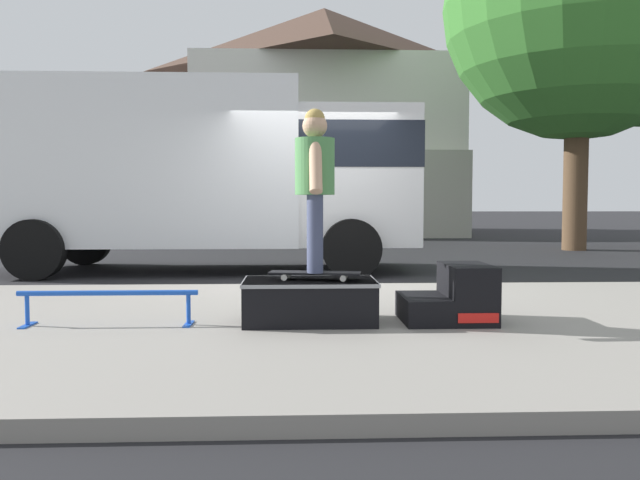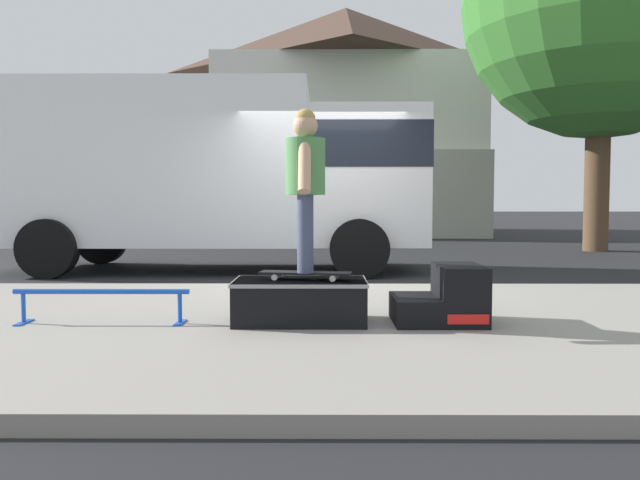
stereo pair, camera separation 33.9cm
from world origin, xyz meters
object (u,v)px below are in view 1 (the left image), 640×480
object	(u,v)px
skater_kid	(315,176)
grind_rail	(108,299)
box_truck	(206,169)
street_tree_main	(595,13)
kicker_ramp	(454,298)
skateboard	(315,273)
skate_box	(310,300)

from	to	relation	value
skater_kid	grind_rail	bearing A→B (deg)	-177.73
box_truck	street_tree_main	xyz separation A→B (m)	(8.56, 4.31, 3.90)
kicker_ramp	grind_rail	bearing A→B (deg)	-178.72
kicker_ramp	skateboard	world-z (taller)	kicker_ramp
grind_rail	skater_kid	size ratio (longest dim) A/B	1.08
box_truck	street_tree_main	distance (m)	10.34
box_truck	grind_rail	bearing A→B (deg)	-91.06
kicker_ramp	box_truck	distance (m)	6.17
skate_box	box_truck	size ratio (longest dim) A/B	0.16
skate_box	box_truck	world-z (taller)	box_truck
kicker_ramp	skateboard	size ratio (longest dim) A/B	0.95
street_tree_main	skateboard	bearing A→B (deg)	-125.77
grind_rail	skate_box	bearing A→B (deg)	2.24
skater_kid	box_truck	xyz separation A→B (m)	(-1.63, 5.30, 0.33)
skateboard	grind_rail	bearing A→B (deg)	-177.73
skater_kid	street_tree_main	distance (m)	12.58
grind_rail	skater_kid	world-z (taller)	skater_kid
skateboard	skater_kid	bearing A→B (deg)	-91.19
skate_box	kicker_ramp	world-z (taller)	kicker_ramp
skate_box	grind_rail	world-z (taller)	skate_box
street_tree_main	grind_rail	bearing A→B (deg)	-131.79
box_truck	street_tree_main	bearing A→B (deg)	26.74
grind_rail	skater_kid	xyz separation A→B (m)	(1.73, 0.07, 1.03)
skate_box	skateboard	world-z (taller)	skateboard
skateboard	skater_kid	xyz separation A→B (m)	(-0.00, -0.00, 0.82)
skate_box	skateboard	distance (m)	0.23
kicker_ramp	street_tree_main	bearing A→B (deg)	59.23
skater_kid	box_truck	bearing A→B (deg)	107.10
street_tree_main	kicker_ramp	bearing A→B (deg)	-120.77
grind_rail	street_tree_main	xyz separation A→B (m)	(8.66, 9.68, 5.26)
kicker_ramp	box_truck	xyz separation A→B (m)	(-2.83, 5.31, 1.38)
kicker_ramp	street_tree_main	xyz separation A→B (m)	(5.73, 9.62, 5.28)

